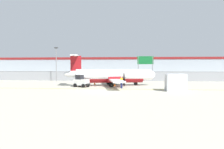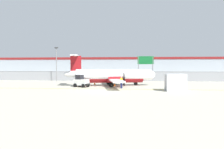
{
  "view_description": "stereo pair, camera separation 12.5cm",
  "coord_description": "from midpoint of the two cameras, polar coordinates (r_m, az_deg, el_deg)",
  "views": [
    {
      "loc": [
        3.17,
        -25.5,
        3.08
      ],
      "look_at": [
        0.36,
        7.98,
        1.8
      ],
      "focal_mm": 32.0,
      "sensor_mm": 36.0,
      "label": 1
    },
    {
      "loc": [
        3.29,
        -25.49,
        3.08
      ],
      "look_at": [
        0.36,
        7.98,
        1.8
      ],
      "focal_mm": 32.0,
      "sensor_mm": 36.0,
      "label": 2
    }
  ],
  "objects": [
    {
      "name": "parking_lot_strip",
      "position": [
        55.17,
        1.44,
        -0.95
      ],
      "size": [
        98.0,
        17.0,
        0.12
      ],
      "color": "#38383A",
      "rests_on": "ground"
    },
    {
      "name": "commuter_airplane",
      "position": [
        32.66,
        0.22,
        -0.41
      ],
      "size": [
        15.0,
        15.99,
        4.92
      ],
      "rotation": [
        0.0,
        0.0,
        0.2
      ],
      "color": "white",
      "rests_on": "ground"
    },
    {
      "name": "ground_plane",
      "position": [
        27.85,
        -1.89,
        -4.16
      ],
      "size": [
        140.0,
        140.0,
        0.01
      ],
      "color": "#B2AD99"
    },
    {
      "name": "traffic_cone_near_left",
      "position": [
        36.32,
        -9.8,
        -2.22
      ],
      "size": [
        0.36,
        0.36,
        0.64
      ],
      "color": "orange",
      "rests_on": "ground"
    },
    {
      "name": "background_building",
      "position": [
        73.55,
        2.28,
        2.32
      ],
      "size": [
        91.0,
        8.1,
        6.5
      ],
      "color": "#A8B2BC",
      "rests_on": "ground"
    },
    {
      "name": "highway_sign",
      "position": [
        45.76,
        9.44,
        3.48
      ],
      "size": [
        3.6,
        0.14,
        5.5
      ],
      "color": "slate",
      "rests_on": "ground"
    },
    {
      "name": "parked_car_0",
      "position": [
        63.29,
        -11.03,
        0.17
      ],
      "size": [
        4.31,
        2.24,
        1.58
      ],
      "rotation": [
        0.0,
        0.0,
        0.07
      ],
      "color": "#19662D",
      "rests_on": "parking_lot_strip"
    },
    {
      "name": "ground_crew_worker",
      "position": [
        28.61,
        2.6,
        -2.09
      ],
      "size": [
        0.47,
        0.5,
        1.7
      ],
      "rotation": [
        0.0,
        0.0,
        2.53
      ],
      "color": "#191E4C",
      "rests_on": "ground"
    },
    {
      "name": "traffic_cone_far_left",
      "position": [
        34.77,
        -5.06,
        -2.39
      ],
      "size": [
        0.36,
        0.36,
        0.64
      ],
      "color": "orange",
      "rests_on": "ground"
    },
    {
      "name": "apron_light_pole",
      "position": [
        44.3,
        -15.73,
        3.68
      ],
      "size": [
        0.7,
        0.3,
        7.27
      ],
      "color": "slate",
      "rests_on": "ground"
    },
    {
      "name": "parked_car_6",
      "position": [
        50.91,
        18.03,
        -0.38
      ],
      "size": [
        4.22,
        2.04,
        1.58
      ],
      "rotation": [
        0.0,
        0.0,
        3.13
      ],
      "color": "black",
      "rests_on": "parking_lot_strip"
    },
    {
      "name": "traffic_cone_near_right",
      "position": [
        32.23,
        0.61,
        -2.74
      ],
      "size": [
        0.36,
        0.36,
        0.64
      ],
      "color": "orange",
      "rests_on": "ground"
    },
    {
      "name": "baggage_tug",
      "position": [
        30.87,
        -8.9,
        -1.98
      ],
      "size": [
        2.57,
        2.06,
        1.88
      ],
      "rotation": [
        0.0,
        0.0,
        -0.39
      ],
      "color": "silver",
      "rests_on": "ground"
    },
    {
      "name": "parked_car_5",
      "position": [
        57.54,
        11.63,
        -0.04
      ],
      "size": [
        4.32,
        2.25,
        1.58
      ],
      "rotation": [
        0.0,
        0.0,
        3.22
      ],
      "color": "black",
      "rests_on": "parking_lot_strip"
    },
    {
      "name": "parked_car_2",
      "position": [
        53.1,
        -3.85,
        -0.18
      ],
      "size": [
        4.35,
        2.33,
        1.58
      ],
      "rotation": [
        0.0,
        0.0,
        -0.1
      ],
      "color": "#19662D",
      "rests_on": "parking_lot_strip"
    },
    {
      "name": "parked_car_3",
      "position": [
        51.6,
        0.25,
        -0.24
      ],
      "size": [
        4.34,
        2.32,
        1.58
      ],
      "rotation": [
        0.0,
        0.0,
        3.05
      ],
      "color": "slate",
      "rests_on": "parking_lot_strip"
    },
    {
      "name": "cargo_container",
      "position": [
        26.77,
        17.54,
        -2.16
      ],
      "size": [
        2.44,
        2.02,
        2.2
      ],
      "rotation": [
        0.0,
        0.0,
        0.01
      ],
      "color": "silver",
      "rests_on": "ground"
    },
    {
      "name": "parked_car_1",
      "position": [
        56.81,
        -7.39,
        -0.04
      ],
      "size": [
        4.39,
        2.43,
        1.58
      ],
      "rotation": [
        0.0,
        0.0,
        0.13
      ],
      "color": "gray",
      "rests_on": "parking_lot_strip"
    },
    {
      "name": "perimeter_fence",
      "position": [
        43.66,
        0.55,
        -0.39
      ],
      "size": [
        98.0,
        0.1,
        2.1
      ],
      "color": "gray",
      "rests_on": "ground"
    },
    {
      "name": "parked_car_4",
      "position": [
        51.68,
        5.93,
        -0.25
      ],
      "size": [
        4.34,
        2.3,
        1.58
      ],
      "rotation": [
        0.0,
        0.0,
        -0.09
      ],
      "color": "red",
      "rests_on": "parking_lot_strip"
    }
  ]
}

